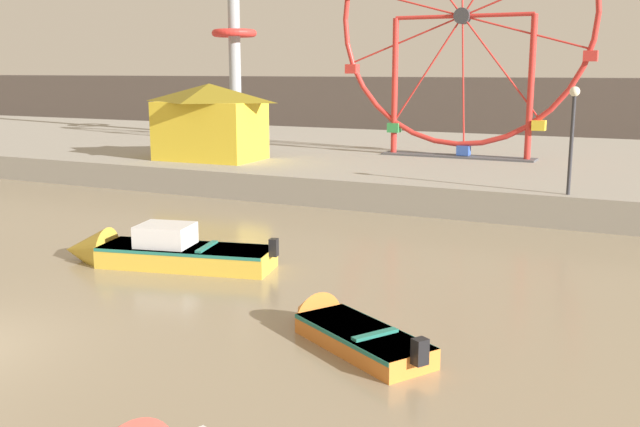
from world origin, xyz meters
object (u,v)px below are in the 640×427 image
Objects in this scene: motorboat_mustard_yellow at (153,252)px; promenade_lamp_near at (573,123)px; motorboat_orange_hull at (342,328)px; ferris_wheel_red_frame at (462,21)px; carnival_booth_yellow_awning at (210,120)px; drop_tower_steel_tower at (235,49)px.

promenade_lamp_near reaches higher than motorboat_mustard_yellow.
ferris_wheel_red_frame reaches higher than motorboat_orange_hull.
carnival_booth_yellow_awning reaches higher than motorboat_mustard_yellow.
promenade_lamp_near reaches higher than motorboat_orange_hull.
motorboat_mustard_yellow is 14.20m from carnival_booth_yellow_awning.
promenade_lamp_near is at bearing -54.67° from ferris_wheel_red_frame.
ferris_wheel_red_frame reaches higher than carnival_booth_yellow_awning.
motorboat_orange_hull is 20.18m from carnival_booth_yellow_awning.
carnival_booth_yellow_awning is (-9.67, -5.66, -4.31)m from ferris_wheel_red_frame.
carnival_booth_yellow_awning is at bearing 170.10° from promenade_lamp_near.
motorboat_mustard_yellow is 13.53m from promenade_lamp_near.
carnival_booth_yellow_awning is (-13.20, 15.04, 2.59)m from motorboat_orange_hull.
motorboat_mustard_yellow reaches higher than motorboat_orange_hull.
motorboat_orange_hull is (6.61, -2.69, -0.15)m from motorboat_mustard_yellow.
motorboat_mustard_yellow is at bearing -64.39° from carnival_booth_yellow_awning.
promenade_lamp_near is (9.03, 9.62, 2.99)m from motorboat_mustard_yellow.
motorboat_orange_hull is at bearing -101.10° from promenade_lamp_near.
drop_tower_steel_tower is 2.38× the size of carnival_booth_yellow_awning.
carnival_booth_yellow_awning reaches higher than motorboat_orange_hull.
ferris_wheel_red_frame is (-3.53, 20.70, 6.90)m from motorboat_orange_hull.
drop_tower_steel_tower is at bearing -75.22° from motorboat_mustard_yellow.
motorboat_mustard_yellow is 26.40m from drop_tower_steel_tower.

